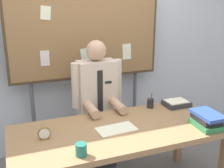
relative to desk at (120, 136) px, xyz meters
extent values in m
cube|color=silver|center=(0.00, 1.20, 0.69)|extent=(6.40, 0.08, 2.70)
cube|color=#9E754C|center=(0.00, 0.00, 0.05)|extent=(1.89, 0.83, 0.05)
cube|color=#9E754C|center=(0.88, -0.35, -0.31)|extent=(0.07, 0.07, 0.68)
cube|color=#9E754C|center=(-0.88, 0.35, -0.31)|extent=(0.07, 0.07, 0.68)
cube|color=#9E754C|center=(0.88, 0.35, -0.31)|extent=(0.07, 0.07, 0.68)
cube|color=#2D2D33|center=(0.00, 0.64, -0.44)|extent=(0.34, 0.30, 0.44)
cube|color=beige|center=(0.00, 0.64, 0.17)|extent=(0.40, 0.22, 0.77)
sphere|color=tan|center=(0.00, 0.64, 0.66)|extent=(0.21, 0.21, 0.21)
cylinder|color=beige|center=(-0.23, 0.62, 0.32)|extent=(0.09, 0.09, 0.47)
cylinder|color=beige|center=(0.23, 0.62, 0.32)|extent=(0.09, 0.09, 0.47)
cylinder|color=tan|center=(-0.14, 0.38, 0.13)|extent=(0.09, 0.30, 0.09)
cylinder|color=tan|center=(0.14, 0.38, 0.13)|extent=(0.09, 0.30, 0.09)
cube|color=black|center=(0.00, 0.53, 0.23)|extent=(0.06, 0.01, 0.50)
cube|color=black|center=(0.09, 0.53, 0.34)|extent=(0.07, 0.01, 0.02)
cube|color=#4C3823|center=(0.00, 1.00, 0.80)|extent=(1.75, 0.05, 1.04)
cube|color=olive|center=(0.00, 0.99, 0.80)|extent=(1.69, 0.04, 0.98)
cylinder|color=#59595E|center=(-0.64, 1.03, -0.17)|extent=(0.04, 0.04, 0.96)
cylinder|color=#59595E|center=(0.64, 1.03, -0.17)|extent=(0.04, 0.04, 0.96)
cube|color=#F4EFCC|center=(0.49, 0.96, 0.56)|extent=(0.12, 0.00, 0.19)
cube|color=silver|center=(-0.01, 0.96, 0.55)|extent=(0.15, 0.00, 0.19)
cube|color=#F4EFCC|center=(-0.44, 0.96, 1.03)|extent=(0.12, 0.00, 0.15)
cube|color=silver|center=(-0.48, 0.96, 0.55)|extent=(0.10, 0.00, 0.17)
cube|color=#337F47|center=(0.73, -0.26, 0.10)|extent=(0.23, 0.28, 0.05)
cube|color=#262626|center=(0.72, -0.25, 0.16)|extent=(0.20, 0.25, 0.05)
cube|color=#2D4C99|center=(0.72, -0.26, 0.20)|extent=(0.20, 0.30, 0.03)
cube|color=#F4EFCC|center=(-0.04, -0.02, 0.08)|extent=(0.35, 0.21, 0.01)
cylinder|color=olive|center=(-0.64, 0.04, 0.13)|extent=(0.11, 0.02, 0.11)
cylinder|color=white|center=(-0.64, 0.03, 0.13)|extent=(0.09, 0.00, 0.09)
cube|color=olive|center=(-0.64, 0.04, 0.08)|extent=(0.07, 0.04, 0.01)
cylinder|color=#267266|center=(-0.43, -0.31, 0.13)|extent=(0.08, 0.08, 0.09)
cylinder|color=#262626|center=(0.48, 0.33, 0.13)|extent=(0.07, 0.07, 0.09)
cylinder|color=#263399|center=(0.49, 0.32, 0.17)|extent=(0.01, 0.01, 0.15)
cylinder|color=maroon|center=(0.49, 0.32, 0.17)|extent=(0.01, 0.01, 0.15)
cylinder|color=gold|center=(0.47, 0.32, 0.17)|extent=(0.01, 0.01, 0.15)
cube|color=#333338|center=(0.76, 0.27, 0.10)|extent=(0.26, 0.20, 0.05)
cube|color=#F4EFCC|center=(0.76, 0.27, 0.13)|extent=(0.22, 0.17, 0.01)
camera|label=1|loc=(-0.86, -2.02, 1.16)|focal=44.26mm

